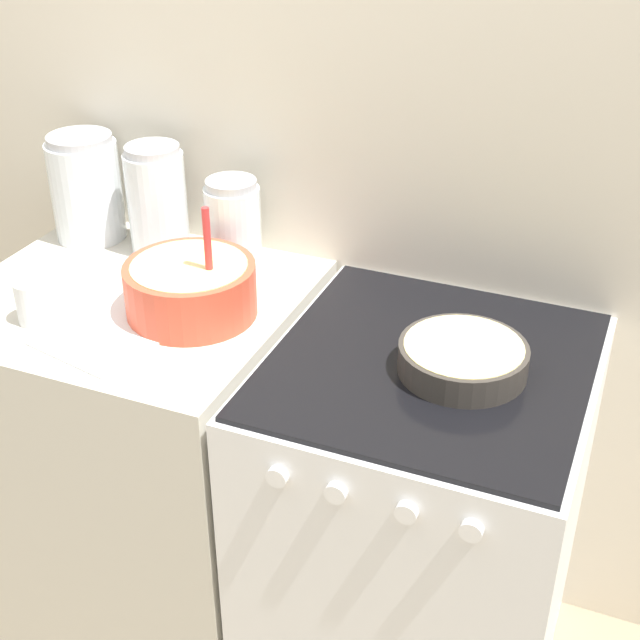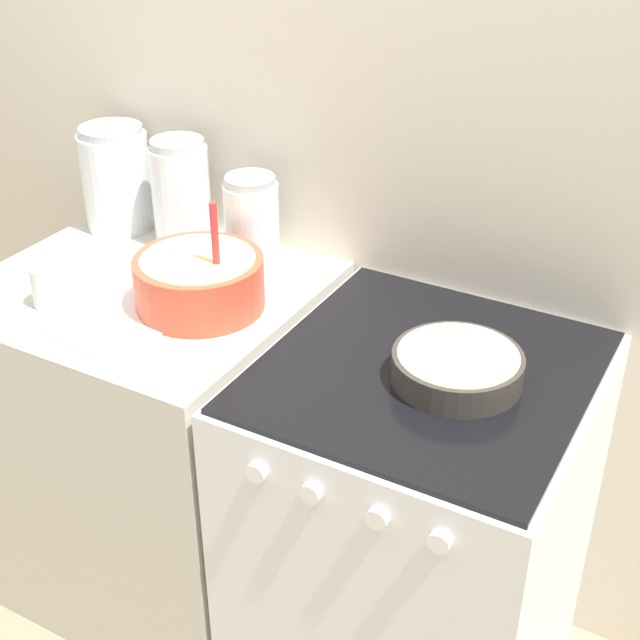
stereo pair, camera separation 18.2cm
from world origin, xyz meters
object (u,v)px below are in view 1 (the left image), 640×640
Objects in this scene: stove at (418,529)px; storage_jar_middle at (158,207)px; storage_jar_right at (233,229)px; tin_can at (34,301)px; mixing_bowl at (191,286)px; baking_pan at (463,358)px; storage_jar_left at (87,194)px.

stove is 0.98m from storage_jar_middle.
storage_jar_middle is 0.21m from storage_jar_right.
mixing_bowl is at bearing 27.99° from tin_can.
storage_jar_right is (-0.62, 0.25, 0.06)m from baking_pan.
storage_jar_left is at bearing 150.21° from mixing_bowl.
storage_jar_middle reaches higher than storage_jar_left.
storage_jar_left reaches higher than tin_can.
storage_jar_left is at bearing 166.64° from baking_pan.
baking_pan is at bearing 10.05° from tin_can.
tin_can reaches higher than baking_pan.
baking_pan is at bearing -13.36° from storage_jar_left.
tin_can is at bearing -98.94° from storage_jar_middle.
storage_jar_middle reaches higher than storage_jar_right.
stove is 0.98m from tin_can.
storage_jar_left is (-0.43, 0.25, 0.05)m from mixing_bowl.
storage_jar_right is at bearing 157.26° from stove.
baking_pan is 0.91m from tin_can.
stove is at bearing -22.74° from storage_jar_right.
storage_jar_right is at bearing 95.53° from mixing_bowl.
mixing_bowl is at bearing -84.47° from storage_jar_right.
mixing_bowl is 1.05× the size of storage_jar_middle.
baking_pan is (0.07, -0.01, 0.48)m from stove.
tin_can is at bearing -152.01° from mixing_bowl.
stove is 1.15m from storage_jar_left.
stove is 4.20× the size of storage_jar_right.
storage_jar_middle reaches higher than baking_pan.
stove is 3.18× the size of mixing_bowl.
stove is at bearing 1.51° from mixing_bowl.
storage_jar_right is at bearing 158.53° from baking_pan.
mixing_bowl is at bearing -29.79° from storage_jar_left.
storage_jar_left is 1.25× the size of storage_jar_right.
mixing_bowl reaches higher than tin_can.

